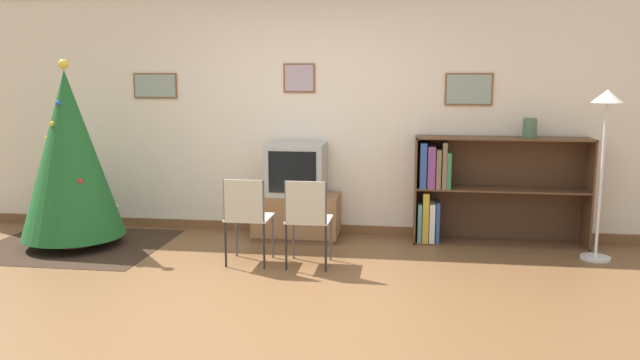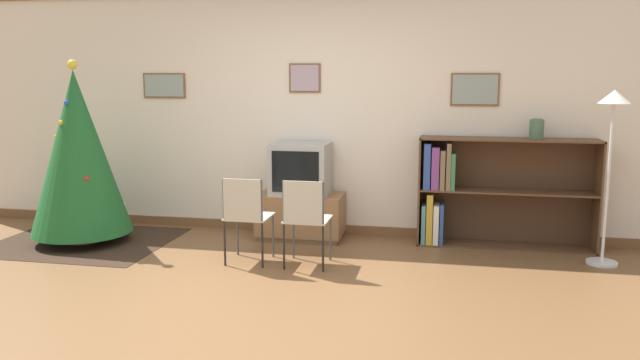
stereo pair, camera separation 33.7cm
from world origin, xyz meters
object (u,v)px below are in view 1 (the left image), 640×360
(folding_chair_left, at_px, (247,215))
(vase, at_px, (530,128))
(christmas_tree, at_px, (69,155))
(tv_console, at_px, (297,216))
(standing_lamp, at_px, (605,130))
(television, at_px, (296,169))
(bookshelf, at_px, (471,189))
(folding_chair_right, at_px, (307,217))

(folding_chair_left, relative_size, vase, 4.11)
(folding_chair_left, bearing_deg, christmas_tree, 168.33)
(tv_console, xyz_separation_m, standing_lamp, (2.97, -0.36, 0.99))
(tv_console, height_order, television, television)
(folding_chair_left, bearing_deg, bookshelf, 27.70)
(standing_lamp, bearing_deg, christmas_tree, -177.21)
(tv_console, relative_size, folding_chair_left, 1.11)
(christmas_tree, relative_size, bookshelf, 1.07)
(christmas_tree, xyz_separation_m, standing_lamp, (5.19, 0.25, 0.29))
(folding_chair_right, height_order, bookshelf, bookshelf)
(christmas_tree, height_order, standing_lamp, christmas_tree)
(television, xyz_separation_m, folding_chair_right, (0.28, -1.01, -0.29))
(folding_chair_right, bearing_deg, tv_console, 105.55)
(television, bearing_deg, vase, 2.39)
(folding_chair_right, bearing_deg, vase, 27.82)
(christmas_tree, bearing_deg, bookshelf, 9.92)
(folding_chair_right, xyz_separation_m, standing_lamp, (2.69, 0.65, 0.76))
(folding_chair_right, relative_size, vase, 4.11)
(christmas_tree, xyz_separation_m, bookshelf, (4.05, 0.71, -0.37))
(christmas_tree, relative_size, standing_lamp, 1.17)
(christmas_tree, height_order, tv_console, christmas_tree)
(bookshelf, xyz_separation_m, standing_lamp, (1.14, -0.45, 0.67))
(folding_chair_left, height_order, standing_lamp, standing_lamp)
(bookshelf, bearing_deg, television, -176.94)
(christmas_tree, relative_size, tv_console, 2.08)
(bookshelf, relative_size, standing_lamp, 1.09)
(folding_chair_left, height_order, vase, vase)
(standing_lamp, bearing_deg, bookshelf, 158.32)
(television, height_order, standing_lamp, standing_lamp)
(tv_console, xyz_separation_m, vase, (2.38, 0.10, 0.97))
(standing_lamp, bearing_deg, folding_chair_right, -166.35)
(tv_console, distance_m, folding_chair_right, 1.08)
(television, xyz_separation_m, vase, (2.38, 0.10, 0.46))
(folding_chair_left, xyz_separation_m, folding_chair_right, (0.56, 0.00, 0.00))
(folding_chair_right, bearing_deg, christmas_tree, 170.91)
(tv_console, distance_m, television, 0.52)
(folding_chair_left, bearing_deg, standing_lamp, 11.36)
(christmas_tree, xyz_separation_m, vase, (4.60, 0.71, 0.27))
(television, bearing_deg, tv_console, 90.00)
(television, xyz_separation_m, folding_chair_left, (-0.28, -1.01, -0.29))
(folding_chair_left, distance_m, vase, 2.98)
(tv_console, distance_m, vase, 2.58)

